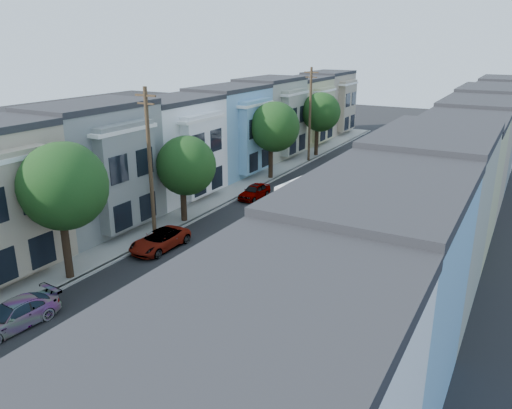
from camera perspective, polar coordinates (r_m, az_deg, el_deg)
The scene contains 25 objects.
ground at distance 29.62m, azimuth -4.54°, elevation -7.51°, with size 160.00×160.00×0.00m, color black.
road_slab at distance 42.00m, azimuth 6.82°, elevation 0.36°, with size 12.00×70.00×0.02m, color black.
curb_left at distance 44.50m, azimuth -0.38°, elevation 1.61°, with size 0.30×70.00×0.15m, color gray.
curb_right at distance 40.22m, azimuth 14.80°, elevation -0.86°, with size 0.30×70.00×0.15m, color gray.
sidewalk_left at distance 45.13m, azimuth -1.81°, elevation 1.85°, with size 2.60×70.00×0.15m, color gray.
sidewalk_right at distance 39.95m, azimuth 16.59°, elevation -1.15°, with size 2.60×70.00×0.15m, color gray.
centerline at distance 42.00m, azimuth 6.82°, elevation 0.35°, with size 0.12×70.00×0.01m, color gold.
townhouse_row_left at distance 47.14m, azimuth -5.78°, elevation 2.39°, with size 5.00×70.00×8.50m, color #B5B482.
townhouse_row_right at distance 39.42m, azimuth 21.94°, elevation -2.12°, with size 5.00×70.00×8.50m, color #B5B482.
tree_b at distance 28.29m, azimuth -21.26°, elevation 1.94°, with size 4.70×4.70×7.88m.
tree_c at distance 36.00m, azimuth -8.10°, elevation 4.41°, with size 4.27×4.27×6.48m.
tree_d at distance 47.33m, azimuth 2.05°, elevation 8.85°, with size 4.70×4.70×7.46m.
tree_e at distance 57.57m, azimuth 7.33°, elevation 10.43°, with size 4.40×4.40×7.32m.
tree_far_r at distance 52.08m, azimuth 19.97°, elevation 7.36°, with size 2.85×2.85×5.42m.
utility_pole_near at distance 33.04m, azimuth -12.00°, elevation 4.40°, with size 1.60×0.26×10.00m.
utility_pole_far at distance 54.94m, azimuth 6.19°, elevation 10.15°, with size 1.60×0.26×10.00m.
fedex_truck at distance 36.51m, azimuth 6.72°, elevation 0.65°, with size 2.68×6.96×3.34m.
lead_sedan at distance 44.58m, azimuth 12.03°, elevation 1.97°, with size 1.74×4.15×1.24m, color black.
parked_left_b at distance 26.42m, azimuth -25.99°, elevation -11.34°, with size 1.78×4.24×1.27m, color black.
parked_left_c at distance 32.72m, azimuth -10.95°, elevation -4.05°, with size 2.02×4.39×1.22m, color #AFB2BC.
parked_left_d at distance 42.35m, azimuth -0.19°, elevation 1.50°, with size 1.45×3.78×1.22m, color #43170C.
parked_right_a at distance 20.22m, azimuth -8.16°, elevation -19.25°, with size 1.74×4.15×1.24m, color #565D62.
parked_right_b at distance 26.92m, azimuth 3.92°, elevation -8.56°, with size 1.72×4.50×1.46m, color white.
parked_right_c at distance 42.91m, azimuth 14.37°, elevation 1.31°, with size 1.56×4.43×1.48m, color black.
parked_right_d at distance 52.79m, azimuth 17.40°, elevation 4.08°, with size 2.11×4.58×1.27m, color black.
Camera 1 is at (14.99, -22.06, 12.90)m, focal length 35.00 mm.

